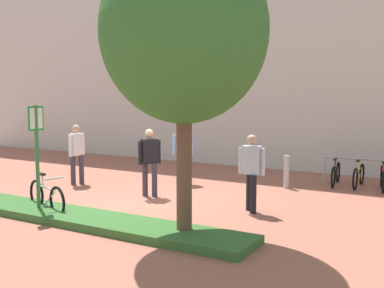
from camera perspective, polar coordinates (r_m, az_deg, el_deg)
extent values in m
plane|color=#9E5B47|center=(11.67, -6.27, -6.92)|extent=(60.00, 60.00, 0.00)
cube|color=beige|center=(17.66, 7.63, 13.81)|extent=(28.00, 1.20, 10.00)
cube|color=#336028|center=(9.96, -11.93, -8.84)|extent=(7.00, 1.10, 0.16)
cylinder|color=brown|center=(8.59, -0.94, -3.03)|extent=(0.28, 0.28, 2.52)
ellipsoid|color=#2D6628|center=(8.55, -0.97, 13.36)|extent=(2.96, 2.96, 3.25)
cylinder|color=#2D7238|center=(10.79, -17.94, -1.87)|extent=(0.08, 0.08, 2.37)
cube|color=#198C33|center=(10.70, -18.10, 2.92)|extent=(0.09, 0.36, 0.52)
cube|color=white|center=(10.70, -18.10, 2.92)|extent=(0.08, 0.30, 0.44)
torus|color=black|center=(11.52, -18.01, -5.68)|extent=(0.65, 0.26, 0.66)
torus|color=black|center=(10.62, -15.75, -6.61)|extent=(0.65, 0.26, 0.66)
cylinder|color=silver|center=(11.02, -16.96, -5.01)|extent=(0.81, 0.29, 0.04)
cylinder|color=silver|center=(10.99, -16.70, -6.38)|extent=(0.59, 0.22, 0.44)
cylinder|color=silver|center=(11.17, -17.38, -4.25)|extent=(0.04, 0.04, 0.28)
cube|color=black|center=(11.14, -17.41, -3.44)|extent=(0.21, 0.14, 0.05)
cylinder|color=silver|center=(10.63, -16.12, -3.96)|extent=(0.17, 0.41, 0.04)
cylinder|color=#99999E|center=(14.31, 15.51, -3.05)|extent=(0.06, 0.06, 0.80)
cylinder|color=#99999E|center=(13.95, 21.83, -1.84)|extent=(3.15, 0.07, 0.06)
torus|color=black|center=(13.80, 16.46, -3.82)|extent=(0.11, 0.61, 0.61)
torus|color=black|center=(14.72, 16.99, -3.22)|extent=(0.11, 0.61, 0.61)
cylinder|color=black|center=(14.23, 16.76, -2.71)|extent=(0.11, 0.77, 0.03)
cylinder|color=black|center=(14.35, 16.78, -3.57)|extent=(0.09, 0.56, 0.40)
cylinder|color=black|center=(14.04, 16.68, -2.36)|extent=(0.03, 0.03, 0.26)
cube|color=black|center=(14.02, 16.70, -1.77)|extent=(0.09, 0.19, 0.05)
cylinder|color=black|center=(14.54, 16.99, -1.57)|extent=(0.39, 0.07, 0.04)
torus|color=black|center=(13.67, 18.86, -3.99)|extent=(0.06, 0.61, 0.61)
torus|color=black|center=(14.59, 19.56, -3.39)|extent=(0.06, 0.61, 0.61)
cylinder|color=gold|center=(14.10, 19.25, -2.87)|extent=(0.04, 0.77, 0.03)
cylinder|color=gold|center=(14.22, 19.29, -3.74)|extent=(0.04, 0.56, 0.40)
cylinder|color=gold|center=(13.92, 19.14, -2.52)|extent=(0.03, 0.03, 0.26)
cube|color=black|center=(13.90, 19.17, -1.92)|extent=(0.08, 0.18, 0.05)
cylinder|color=gold|center=(14.41, 19.55, -1.73)|extent=(0.39, 0.04, 0.04)
torus|color=black|center=(13.52, 21.81, -4.21)|extent=(0.17, 0.61, 0.61)
torus|color=black|center=(14.45, 21.65, -3.56)|extent=(0.17, 0.61, 0.61)
cylinder|color=red|center=(13.95, 21.76, -3.06)|extent=(0.18, 0.76, 0.03)
cylinder|color=red|center=(14.08, 21.71, -3.93)|extent=(0.14, 0.55, 0.40)
cylinder|color=red|center=(13.77, 21.81, -2.71)|extent=(0.03, 0.03, 0.26)
cube|color=black|center=(13.75, 21.83, -2.10)|extent=(0.11, 0.19, 0.05)
cylinder|color=red|center=(14.27, 21.74, -1.89)|extent=(0.39, 0.11, 0.04)
cylinder|color=#ADADB2|center=(13.50, 11.19, -3.26)|extent=(0.16, 0.16, 0.90)
cylinder|color=#383342|center=(14.14, -13.98, -3.01)|extent=(0.14, 0.14, 0.85)
cylinder|color=#383342|center=(14.17, -13.02, -2.97)|extent=(0.14, 0.14, 0.85)
cube|color=white|center=(14.06, -13.58, -0.03)|extent=(0.24, 0.40, 0.62)
cylinder|color=white|center=(13.88, -14.31, -0.26)|extent=(0.09, 0.09, 0.59)
cylinder|color=white|center=(14.25, -12.86, -0.06)|extent=(0.09, 0.09, 0.59)
sphere|color=tan|center=(14.02, -13.62, 1.80)|extent=(0.22, 0.22, 0.22)
cylinder|color=#383342|center=(14.06, -1.46, -2.88)|extent=(0.14, 0.14, 0.85)
cylinder|color=#383342|center=(13.83, -0.69, -3.03)|extent=(0.14, 0.14, 0.85)
cube|color=#8CB2E5|center=(13.85, -1.08, 0.05)|extent=(0.47, 0.42, 0.62)
cylinder|color=#8CB2E5|center=(13.85, -2.16, -0.08)|extent=(0.09, 0.09, 0.59)
cylinder|color=#8CB2E5|center=(13.86, -0.01, -0.07)|extent=(0.09, 0.09, 0.59)
sphere|color=tan|center=(13.81, -1.09, 1.91)|extent=(0.22, 0.22, 0.22)
cylinder|color=black|center=(10.57, 7.31, -5.95)|extent=(0.14, 0.14, 0.85)
cylinder|color=black|center=(10.84, 6.83, -5.64)|extent=(0.14, 0.14, 0.85)
cube|color=silver|center=(10.58, 7.12, -1.90)|extent=(0.41, 0.26, 0.62)
cylinder|color=silver|center=(10.49, 8.44, -2.15)|extent=(0.09, 0.09, 0.59)
cylinder|color=silver|center=(10.67, 5.81, -1.98)|extent=(0.09, 0.09, 0.59)
sphere|color=tan|center=(10.52, 7.15, 0.53)|extent=(0.22, 0.22, 0.22)
cylinder|color=#383342|center=(12.28, -5.61, -4.23)|extent=(0.14, 0.14, 0.85)
cylinder|color=#383342|center=(12.18, -4.48, -4.31)|extent=(0.14, 0.14, 0.85)
cube|color=black|center=(12.12, -5.08, -0.85)|extent=(0.41, 0.47, 0.62)
cylinder|color=black|center=(12.02, -6.22, -1.07)|extent=(0.09, 0.09, 0.59)
cylinder|color=black|center=(12.22, -3.96, -0.93)|extent=(0.09, 0.09, 0.59)
sphere|color=tan|center=(12.07, -5.10, 1.27)|extent=(0.22, 0.22, 0.22)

